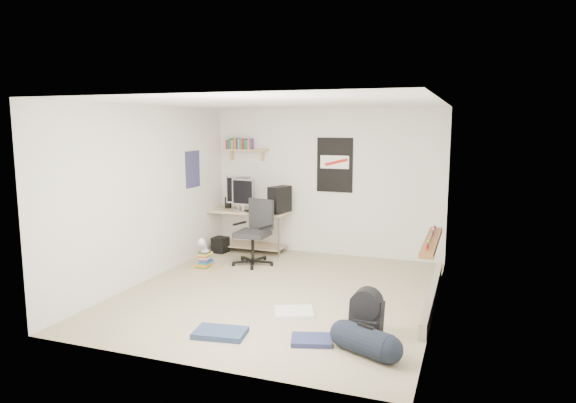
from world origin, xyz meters
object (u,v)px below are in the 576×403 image
(desk, at_px, (245,230))
(office_chair, at_px, (253,235))
(backpack, at_px, (366,321))
(duffel_bag, at_px, (365,341))
(book_stack, at_px, (205,259))

(desk, height_order, office_chair, office_chair)
(backpack, relative_size, duffel_bag, 0.81)
(backpack, height_order, duffel_bag, backpack)
(duffel_bag, bearing_deg, desk, 154.52)
(backpack, relative_size, book_stack, 1.11)
(office_chair, distance_m, book_stack, 0.84)
(desk, bearing_deg, book_stack, -73.70)
(duffel_bag, height_order, book_stack, duffel_bag)
(office_chair, relative_size, duffel_bag, 1.91)
(backpack, xyz_separation_m, book_stack, (-2.92, 1.81, -0.05))
(book_stack, bearing_deg, duffel_bag, -36.03)
(desk, xyz_separation_m, backpack, (2.81, -3.10, -0.16))
(office_chair, xyz_separation_m, backpack, (2.29, -2.26, -0.29))
(desk, bearing_deg, backpack, -26.77)
(desk, distance_m, backpack, 4.19)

